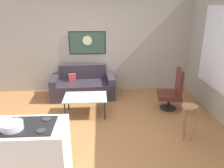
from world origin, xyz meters
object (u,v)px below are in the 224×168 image
Objects in this scene: armchair at (173,91)px; wall_painting at (87,43)px; mixing_bowl at (12,127)px; coffee_table at (85,98)px; couch at (83,87)px; bar_stool at (189,115)px.

wall_painting reaches higher than armchair.
mixing_bowl is 0.26× the size of wall_painting.
coffee_table is at bearing 71.72° from mixing_bowl.
armchair is at bearing -34.07° from wall_painting.
mixing_bowl is 3.81m from wall_painting.
armchair is at bearing 40.13° from mixing_bowl.
mixing_bowl is (-2.77, -2.33, 0.52)m from armchair.
couch is 1.80× the size of coffee_table.
bar_stool is 0.67× the size of wall_painting.
couch is 1.69× the size of wall_painting.
coffee_table is (0.13, -1.10, 0.12)m from couch.
bar_stool is 2.88m from mixing_bowl.
mixing_bowl reaches higher than bar_stool.
wall_painting reaches higher than couch.
couch reaches higher than coffee_table.
armchair is 0.97× the size of wall_painting.
armchair reaches higher than bar_stool.
wall_painting is (0.00, 1.54, 0.99)m from coffee_table.
coffee_table is 3.64× the size of mixing_bowl.
coffee_table is 2.06m from armchair.
bar_stool is (-0.14, -1.27, 0.05)m from armchair.
bar_stool is (1.91, -1.11, 0.10)m from coffee_table.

